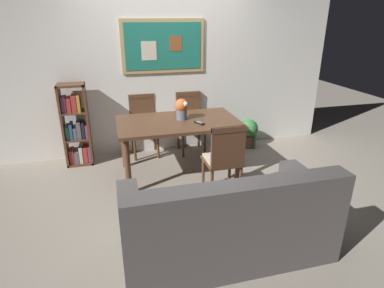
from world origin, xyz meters
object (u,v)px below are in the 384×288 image
at_px(dining_chair_near_right, 225,156).
at_px(dining_chair_far_right, 190,117).
at_px(dining_chair_far_left, 143,120).
at_px(potted_ivy, 249,133).
at_px(flower_vase, 182,108).
at_px(leather_couch, 227,224).
at_px(dining_table, 178,128).
at_px(tv_remote, 199,123).
at_px(bookshelf, 77,129).

height_order(dining_chair_near_right, dining_chair_far_right, same).
xyz_separation_m(dining_chair_far_left, potted_ivy, (1.66, -0.15, -0.30)).
xyz_separation_m(dining_chair_near_right, flower_vase, (-0.30, 0.81, 0.36)).
height_order(dining_chair_far_left, flower_vase, flower_vase).
bearing_deg(leather_couch, dining_table, 92.25).
height_order(dining_chair_far_right, potted_ivy, dining_chair_far_right).
height_order(dining_chair_far_right, flower_vase, flower_vase).
bearing_deg(tv_remote, bookshelf, 150.77).
distance_m(flower_vase, tv_remote, 0.32).
xyz_separation_m(dining_table, bookshelf, (-1.31, 0.67, -0.12)).
height_order(flower_vase, tv_remote, flower_vase).
height_order(bookshelf, potted_ivy, bookshelf).
bearing_deg(flower_vase, dining_chair_far_left, 119.38).
height_order(leather_couch, potted_ivy, leather_couch).
bearing_deg(bookshelf, dining_chair_far_left, 7.91).
bearing_deg(bookshelf, leather_couch, -59.59).
bearing_deg(flower_vase, bookshelf, 155.58).
distance_m(dining_chair_far_right, potted_ivy, 1.00).
height_order(dining_chair_far_right, bookshelf, bookshelf).
distance_m(leather_couch, flower_vase, 1.81).
bearing_deg(dining_chair_far_left, bookshelf, -172.09).
bearing_deg(flower_vase, dining_table, -139.02).
bearing_deg(dining_chair_far_right, potted_ivy, -6.02).
bearing_deg(flower_vase, leather_couch, -89.81).
bearing_deg(potted_ivy, bookshelf, 179.61).
bearing_deg(leather_couch, dining_chair_near_right, 72.04).
xyz_separation_m(dining_chair_far_right, flower_vase, (-0.29, -0.70, 0.36)).
height_order(dining_chair_far_left, tv_remote, dining_chair_far_left).
bearing_deg(flower_vase, dining_chair_near_right, -69.80).
relative_size(dining_table, flower_vase, 5.69).
distance_m(dining_chair_near_right, tv_remote, 0.63).
bearing_deg(potted_ivy, tv_remote, -141.96).
xyz_separation_m(bookshelf, potted_ivy, (2.61, -0.02, -0.29)).
bearing_deg(tv_remote, flower_vase, 125.01).
height_order(dining_table, potted_ivy, dining_table).
relative_size(dining_table, potted_ivy, 3.06).
distance_m(leather_couch, tv_remote, 1.55).
relative_size(dining_chair_far_left, dining_chair_near_right, 1.00).
bearing_deg(bookshelf, flower_vase, -24.42).
bearing_deg(dining_chair_far_left, dining_chair_near_right, -65.22).
bearing_deg(dining_chair_near_right, dining_chair_far_left, 114.78).
xyz_separation_m(dining_table, dining_chair_far_right, (0.35, 0.76, -0.11)).
bearing_deg(potted_ivy, leather_couch, -118.01).
distance_m(potted_ivy, tv_remote, 1.46).
height_order(potted_ivy, tv_remote, tv_remote).
height_order(bookshelf, flower_vase, bookshelf).
distance_m(dining_chair_near_right, flower_vase, 0.94).
xyz_separation_m(dining_chair_near_right, tv_remote, (-0.13, 0.58, 0.21)).
bearing_deg(dining_table, potted_ivy, 26.74).
relative_size(dining_table, dining_chair_far_left, 1.70).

